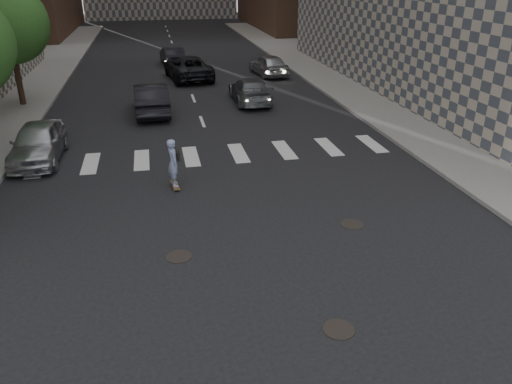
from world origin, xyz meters
The scene contains 13 objects.
ground centered at (0.00, 0.00, 0.00)m, with size 160.00×160.00×0.00m, color black.
sidewalk_right centered at (14.50, 20.00, 0.07)m, with size 13.00×80.00×0.15m, color gray.
tree_c centered at (-9.45, 19.14, 4.65)m, with size 4.20×4.20×6.60m.
manhole_a centered at (1.20, -2.50, 0.01)m, with size 0.70×0.70×0.02m, color black.
manhole_b centered at (-2.00, 1.20, 0.01)m, with size 0.70×0.70×0.02m, color black.
manhole_c centered at (3.30, 2.00, 0.01)m, with size 0.70×0.70×0.02m, color black.
skateboarder centered at (-1.82, 5.94, 0.94)m, with size 0.47×0.92×1.79m.
silver_sedan centered at (-7.00, 9.80, 0.76)m, with size 1.80×4.47×1.52m, color #B4B6BB.
traffic_car_a centered at (-2.44, 16.02, 0.81)m, with size 1.72×4.92×1.62m, color black.
traffic_car_b centered at (3.14, 17.38, 0.70)m, with size 1.96×4.83×1.40m, color #595C61.
traffic_car_c centered at (0.19, 24.67, 0.80)m, with size 2.65×5.76×1.60m, color black.
traffic_car_d centered at (5.94, 24.81, 0.76)m, with size 1.79×4.44×1.51m, color #B5B8BD.
traffic_car_e centered at (-0.59, 30.26, 0.71)m, with size 1.51×4.34×1.43m, color black.
Camera 1 is at (-2.30, -10.56, 7.17)m, focal length 35.00 mm.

